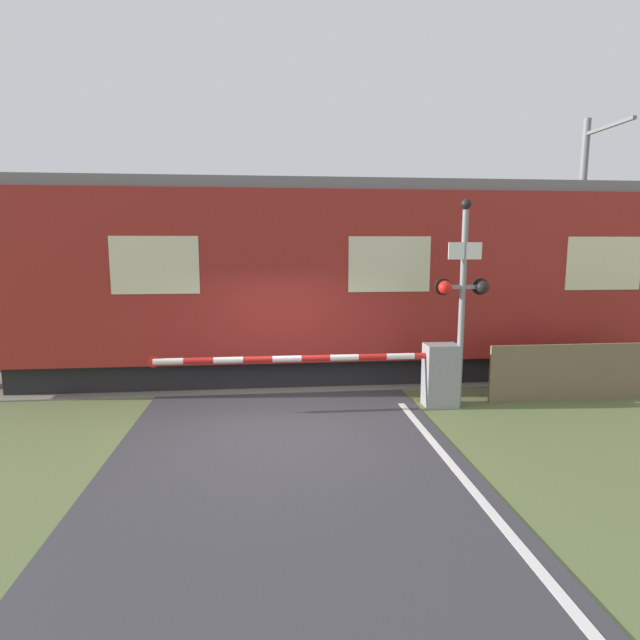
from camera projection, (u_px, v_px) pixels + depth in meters
The scene contains 7 objects.
ground_plane at pixel (284, 428), 8.15m from camera, with size 80.00×80.00×0.00m, color #5B6B3D.
track_bed at pixel (280, 373), 11.60m from camera, with size 36.00×3.20×0.13m.
train at pixel (374, 279), 11.49m from camera, with size 16.65×2.96×4.29m.
crossing_barrier at pixel (418, 372), 9.16m from camera, with size 5.55×0.44×1.17m.
signal_post at pixel (463, 291), 8.96m from camera, with size 0.99×0.26×3.77m.
catenary_pole at pixel (580, 233), 13.66m from camera, with size 0.20×1.90×6.30m.
roadside_fence at pixel (580, 372), 9.57m from camera, with size 3.61×0.06×1.10m.
Camera 1 is at (-0.19, -7.82, 2.96)m, focal length 28.00 mm.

